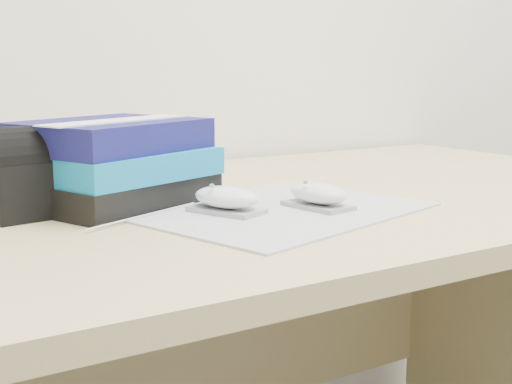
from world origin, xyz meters
TOP-DOWN VIEW (x-y plane):
  - desk at (0.00, 1.64)m, footprint 1.60×0.80m
  - mousepad at (0.02, 1.47)m, footprint 0.44×0.38m
  - mouse_rear at (-0.05, 1.49)m, footprint 0.09×0.11m
  - mouse_front at (0.08, 1.45)m, footprint 0.07×0.10m
  - usb_cable at (-0.15, 1.52)m, footprint 0.19×0.08m
  - book_stack at (-0.15, 1.64)m, footprint 0.30×0.28m
  - pouch at (-0.27, 1.62)m, footprint 0.14×0.11m

SIDE VIEW (x-z plane):
  - desk at x=0.00m, z-range 0.13..0.86m
  - mousepad at x=0.02m, z-range 0.73..0.73m
  - usb_cable at x=-0.15m, z-range 0.73..0.74m
  - mouse_front at x=0.08m, z-range 0.73..0.77m
  - mouse_rear at x=-0.05m, z-range 0.73..0.77m
  - pouch at x=-0.27m, z-range 0.73..0.85m
  - book_stack at x=-0.15m, z-range 0.73..0.85m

